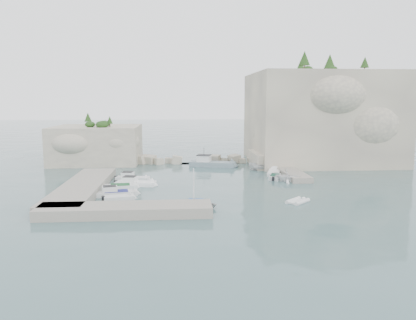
{
  "coord_description": "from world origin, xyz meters",
  "views": [
    {
      "loc": [
        -4.43,
        -53.98,
        11.89
      ],
      "look_at": [
        0.0,
        6.0,
        3.0
      ],
      "focal_mm": 35.0,
      "sensor_mm": 36.0,
      "label": 1
    }
  ],
  "objects": [
    {
      "name": "rowboat_mast",
      "position": [
        -2.78,
        -10.2,
        2.64
      ],
      "size": [
        0.1,
        0.1,
        4.2
      ],
      "primitive_type": "cylinder",
      "color": "white",
      "rests_on": "rowboat"
    },
    {
      "name": "tender_east_a",
      "position": [
        11.63,
        3.83,
        0.0
      ],
      "size": [
        4.6,
        4.32,
        1.94
      ],
      "primitive_type": "imported",
      "rotation": [
        0.0,
        0.0,
        1.19
      ],
      "color": "white",
      "rests_on": "ground"
    },
    {
      "name": "cliff_east",
      "position": [
        23.0,
        23.0,
        8.5
      ],
      "size": [
        26.0,
        22.0,
        17.0
      ],
      "primitive_type": "cube",
      "color": "beige",
      "rests_on": "ground"
    },
    {
      "name": "tender_east_b",
      "position": [
        10.28,
        6.04,
        0.0
      ],
      "size": [
        2.78,
        4.35,
        0.7
      ],
      "primitive_type": null,
      "rotation": [
        0.0,
        0.0,
        1.21
      ],
      "color": "silver",
      "rests_on": "ground"
    },
    {
      "name": "cliff_terrace",
      "position": [
        13.0,
        18.0,
        1.25
      ],
      "size": [
        8.0,
        10.0,
        2.5
      ],
      "primitive_type": "cube",
      "color": "beige",
      "rests_on": "ground"
    },
    {
      "name": "motorboat_a",
      "position": [
        -11.31,
        6.23,
        0.0
      ],
      "size": [
        5.64,
        2.56,
        1.4
      ],
      "primitive_type": null,
      "rotation": [
        0.0,
        0.0,
        -0.18
      ],
      "color": "silver",
      "rests_on": "ground"
    },
    {
      "name": "quay_west",
      "position": [
        -17.0,
        -1.0,
        0.55
      ],
      "size": [
        5.0,
        24.0,
        1.1
      ],
      "primitive_type": "cube",
      "color": "#9E9689",
      "rests_on": "ground"
    },
    {
      "name": "ledge_east",
      "position": [
        13.5,
        10.0,
        0.4
      ],
      "size": [
        3.0,
        16.0,
        0.8
      ],
      "primitive_type": "cube",
      "color": "#9E9689",
      "rests_on": "ground"
    },
    {
      "name": "outcrop_west",
      "position": [
        -20.0,
        25.0,
        3.5
      ],
      "size": [
        16.0,
        14.0,
        7.0
      ],
      "primitive_type": "cube",
      "color": "beige",
      "rests_on": "ground"
    },
    {
      "name": "tender_east_c",
      "position": [
        11.03,
        9.8,
        0.0
      ],
      "size": [
        3.39,
        5.86,
        0.7
      ],
      "primitive_type": null,
      "rotation": [
        0.0,
        0.0,
        1.27
      ],
      "color": "white",
      "rests_on": "ground"
    },
    {
      "name": "work_boat",
      "position": [
        1.77,
        18.28,
        0.0
      ],
      "size": [
        9.39,
        5.18,
        2.2
      ],
      "primitive_type": null,
      "rotation": [
        0.0,
        0.0,
        -0.3
      ],
      "color": "slate",
      "rests_on": "ground"
    },
    {
      "name": "inflatable_dinghy",
      "position": [
        9.46,
        -8.64,
        0.0
      ],
      "size": [
        3.32,
        3.24,
        0.44
      ],
      "primitive_type": null,
      "rotation": [
        0.0,
        0.0,
        0.75
      ],
      "color": "silver",
      "rests_on": "ground"
    },
    {
      "name": "motorboat_b",
      "position": [
        -10.49,
        2.55,
        0.0
      ],
      "size": [
        6.4,
        3.08,
        1.4
      ],
      "primitive_type": null,
      "rotation": [
        0.0,
        0.0,
        -0.18
      ],
      "color": "white",
      "rests_on": "ground"
    },
    {
      "name": "tender_east_d",
      "position": [
        9.66,
        13.49,
        0.0
      ],
      "size": [
        4.48,
        2.29,
        1.65
      ],
      "primitive_type": "imported",
      "rotation": [
        0.0,
        0.0,
        1.41
      ],
      "color": "silver",
      "rests_on": "ground"
    },
    {
      "name": "breakwater",
      "position": [
        -1.0,
        22.0,
        0.7
      ],
      "size": [
        28.0,
        3.0,
        1.4
      ],
      "primitive_type": "cube",
      "color": "beige",
      "rests_on": "ground"
    },
    {
      "name": "motorboat_d",
      "position": [
        -12.28,
        -3.5,
        0.0
      ],
      "size": [
        5.97,
        2.81,
        1.4
      ],
      "primitive_type": null,
      "rotation": [
        0.0,
        0.0,
        0.2
      ],
      "color": "silver",
      "rests_on": "ground"
    },
    {
      "name": "ground",
      "position": [
        0.0,
        0.0,
        0.0
      ],
      "size": [
        400.0,
        400.0,
        0.0
      ],
      "primitive_type": "plane",
      "color": "#426163",
      "rests_on": "ground"
    },
    {
      "name": "quay_south",
      "position": [
        -10.0,
        -12.5,
        0.55
      ],
      "size": [
        18.0,
        4.0,
        1.1
      ],
      "primitive_type": "cube",
      "color": "#9E9689",
      "rests_on": "ground"
    },
    {
      "name": "motorboat_e",
      "position": [
        -11.6,
        -5.92,
        0.0
      ],
      "size": [
        4.17,
        2.47,
        0.7
      ],
      "primitive_type": null,
      "rotation": [
        0.0,
        0.0,
        0.24
      ],
      "color": "silver",
      "rests_on": "ground"
    },
    {
      "name": "vegetation",
      "position": [
        17.83,
        24.4,
        17.93
      ],
      "size": [
        53.48,
        13.88,
        13.4
      ],
      "color": "#1E4219",
      "rests_on": "ground"
    },
    {
      "name": "motorboat_c",
      "position": [
        -12.34,
        0.53,
        0.0
      ],
      "size": [
        5.23,
        2.57,
        0.7
      ],
      "primitive_type": null,
      "rotation": [
        0.0,
        0.0,
        0.15
      ],
      "color": "white",
      "rests_on": "ground"
    },
    {
      "name": "rowboat",
      "position": [
        -2.78,
        -10.2,
        0.0
      ],
      "size": [
        5.74,
        4.5,
        1.08
      ],
      "primitive_type": "imported",
      "rotation": [
        0.0,
        0.0,
        1.41
      ],
      "color": "silver",
      "rests_on": "ground"
    }
  ]
}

